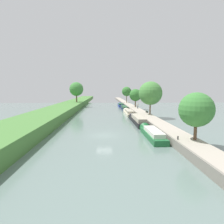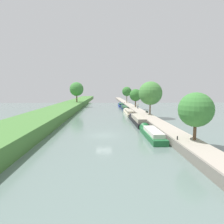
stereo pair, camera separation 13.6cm
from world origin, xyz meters
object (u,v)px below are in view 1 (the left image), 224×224
at_px(narrowboat_cream, 129,112).
at_px(narrowboat_blue, 121,105).
at_px(mooring_bollard_far, 124,103).
at_px(mooring_bollard_near, 178,138).
at_px(park_bench, 147,111).
at_px(person_walking, 138,106).
at_px(narrowboat_green, 152,133).
at_px(narrowboat_navy, 124,108).
at_px(narrowboat_black, 137,120).

xyz_separation_m(narrowboat_cream, narrowboat_blue, (0.01, 28.86, -0.02)).
distance_m(narrowboat_cream, mooring_bollard_far, 33.40).
xyz_separation_m(narrowboat_cream, mooring_bollard_near, (1.99, -34.55, 0.69)).
distance_m(mooring_bollard_far, park_bench, 38.32).
relative_size(narrowboat_blue, person_walking, 6.67).
height_order(narrowboat_green, narrowboat_navy, narrowboat_green).
bearing_deg(mooring_bollard_near, narrowboat_navy, 92.08).
relative_size(narrowboat_navy, narrowboat_blue, 1.45).
bearing_deg(narrowboat_cream, narrowboat_green, -89.76).
bearing_deg(mooring_bollard_near, narrowboat_blue, 91.79).
bearing_deg(narrowboat_cream, person_walking, 60.61).
height_order(narrowboat_green, mooring_bollard_far, mooring_bollard_far).
height_order(narrowboat_navy, mooring_bollard_near, mooring_bollard_near).
distance_m(narrowboat_black, mooring_bollard_near, 19.51).
height_order(mooring_bollard_near, park_bench, park_bench).
height_order(narrowboat_blue, park_bench, park_bench).
height_order(mooring_bollard_near, mooring_bollard_far, same).
distance_m(narrowboat_cream, narrowboat_navy, 15.19).
height_order(narrowboat_black, person_walking, person_walking).
bearing_deg(narrowboat_green, mooring_bollard_far, 88.27).
bearing_deg(narrowboat_green, mooring_bollard_near, -72.66).
xyz_separation_m(narrowboat_cream, park_bench, (4.41, -4.91, 0.81)).
xyz_separation_m(narrowboat_blue, park_bench, (4.41, -33.77, 0.83)).
height_order(narrowboat_navy, person_walking, person_walking).
xyz_separation_m(narrowboat_navy, mooring_bollard_near, (1.80, -49.73, 0.72)).
bearing_deg(narrowboat_blue, park_bench, -82.57).
bearing_deg(mooring_bollard_far, narrowboat_green, -91.73).
height_order(person_walking, mooring_bollard_far, person_walking).
relative_size(narrowboat_navy, person_walking, 9.66).
bearing_deg(person_walking, narrowboat_navy, 114.42).
distance_m(narrowboat_blue, mooring_bollard_near, 63.45).
bearing_deg(narrowboat_cream, narrowboat_navy, 89.30).
xyz_separation_m(narrowboat_green, narrowboat_navy, (0.07, 43.74, -0.03)).
bearing_deg(narrowboat_black, narrowboat_navy, 89.86).
relative_size(mooring_bollard_near, park_bench, 0.30).
bearing_deg(person_walking, narrowboat_green, -96.11).
bearing_deg(narrowboat_cream, park_bench, -48.03).
relative_size(narrowboat_green, narrowboat_black, 0.72).
xyz_separation_m(narrowboat_cream, person_walking, (3.92, 6.96, 1.34)).
bearing_deg(mooring_bollard_far, person_walking, -85.81).
distance_m(person_walking, mooring_bollard_far, 26.45).
bearing_deg(narrowboat_green, narrowboat_navy, 89.91).
distance_m(narrowboat_navy, mooring_bollard_far, 18.25).
relative_size(narrowboat_cream, mooring_bollard_near, 28.92).
xyz_separation_m(narrowboat_black, mooring_bollard_far, (1.88, 48.47, 0.60)).
xyz_separation_m(narrowboat_black, narrowboat_cream, (-0.11, 15.14, -0.09)).
bearing_deg(narrowboat_black, person_walking, 80.23).
distance_m(narrowboat_green, narrowboat_cream, 28.55).
bearing_deg(narrowboat_blue, mooring_bollard_near, -88.21).
bearing_deg(mooring_bollard_near, narrowboat_black, 95.52).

